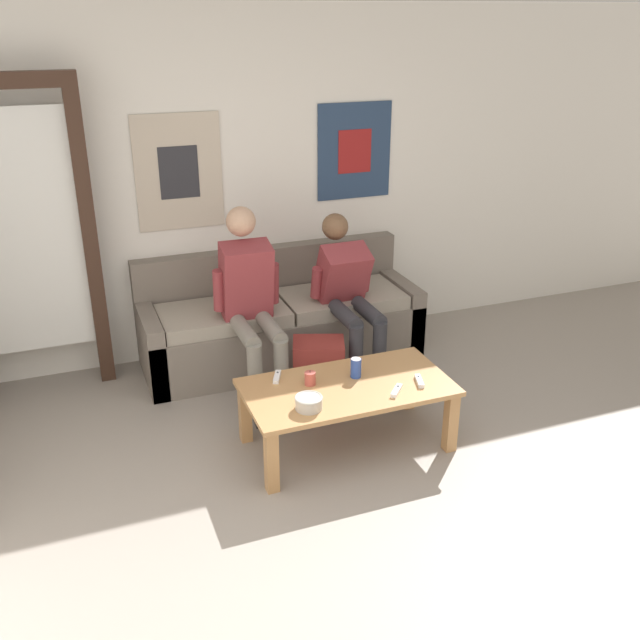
# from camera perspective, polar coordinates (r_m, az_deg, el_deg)

# --- Properties ---
(ground_plane) EXTENTS (18.00, 18.00, 0.00)m
(ground_plane) POSITION_cam_1_polar(r_m,az_deg,el_deg) (3.59, 6.04, -20.49)
(ground_plane) COLOR gray
(wall_back) EXTENTS (10.00, 0.07, 2.55)m
(wall_back) POSITION_cam_1_polar(r_m,az_deg,el_deg) (5.41, -7.20, 10.42)
(wall_back) COLOR white
(wall_back) RESTS_ON ground_plane
(door_frame) EXTENTS (1.00, 0.10, 2.15)m
(door_frame) POSITION_cam_1_polar(r_m,az_deg,el_deg) (5.07, -23.19, 6.93)
(door_frame) COLOR #382319
(door_frame) RESTS_ON ground_plane
(couch) EXTENTS (2.09, 0.72, 0.82)m
(couch) POSITION_cam_1_polar(r_m,az_deg,el_deg) (5.45, -3.17, -0.27)
(couch) COLOR #70665B
(couch) RESTS_ON ground_plane
(coffee_table) EXTENTS (1.25, 0.66, 0.42)m
(coffee_table) POSITION_cam_1_polar(r_m,az_deg,el_deg) (4.33, 2.19, -5.99)
(coffee_table) COLOR #B27F4C
(coffee_table) RESTS_ON ground_plane
(person_seated_adult) EXTENTS (0.47, 0.84, 1.28)m
(person_seated_adult) POSITION_cam_1_polar(r_m,az_deg,el_deg) (4.87, -5.57, 1.85)
(person_seated_adult) COLOR gray
(person_seated_adult) RESTS_ON ground_plane
(person_seated_teen) EXTENTS (0.47, 0.91, 1.13)m
(person_seated_teen) POSITION_cam_1_polar(r_m,az_deg,el_deg) (5.15, 2.26, 2.37)
(person_seated_teen) COLOR #2D2D33
(person_seated_teen) RESTS_ON ground_plane
(backpack) EXTENTS (0.41, 0.37, 0.43)m
(backpack) POSITION_cam_1_polar(r_m,az_deg,el_deg) (4.92, -0.11, -4.14)
(backpack) COLOR maroon
(backpack) RESTS_ON ground_plane
(ceramic_bowl) EXTENTS (0.16, 0.16, 0.08)m
(ceramic_bowl) POSITION_cam_1_polar(r_m,az_deg,el_deg) (4.03, -0.91, -6.58)
(ceramic_bowl) COLOR #B7B2A8
(ceramic_bowl) RESTS_ON coffee_table
(pillar_candle) EXTENTS (0.07, 0.07, 0.09)m
(pillar_candle) POSITION_cam_1_polar(r_m,az_deg,el_deg) (4.28, -0.80, -4.69)
(pillar_candle) COLOR #B24C42
(pillar_candle) RESTS_ON coffee_table
(drink_can_blue) EXTENTS (0.07, 0.07, 0.12)m
(drink_can_blue) POSITION_cam_1_polar(r_m,az_deg,el_deg) (4.36, 2.89, -3.85)
(drink_can_blue) COLOR #28479E
(drink_can_blue) RESTS_ON coffee_table
(game_controller_near_left) EXTENTS (0.12, 0.13, 0.03)m
(game_controller_near_left) POSITION_cam_1_polar(r_m,az_deg,el_deg) (4.24, 6.14, -5.63)
(game_controller_near_left) COLOR white
(game_controller_near_left) RESTS_ON coffee_table
(game_controller_near_right) EXTENTS (0.08, 0.15, 0.03)m
(game_controller_near_right) POSITION_cam_1_polar(r_m,az_deg,el_deg) (4.36, 7.96, -4.86)
(game_controller_near_right) COLOR white
(game_controller_near_right) RESTS_ON coffee_table
(game_controller_far_center) EXTENTS (0.09, 0.15, 0.03)m
(game_controller_far_center) POSITION_cam_1_polar(r_m,az_deg,el_deg) (4.37, -3.46, -4.56)
(game_controller_far_center) COLOR white
(game_controller_far_center) RESTS_ON coffee_table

